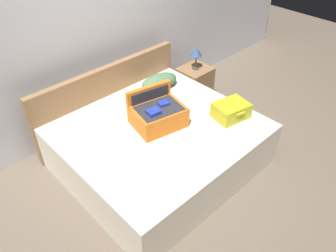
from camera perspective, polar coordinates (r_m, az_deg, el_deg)
name	(u,v)px	position (r m, az deg, el deg)	size (l,w,h in m)	color
ground_plane	(184,181)	(3.89, 2.68, -9.35)	(12.00, 12.00, 0.00)	#6B5B4C
back_wall	(88,31)	(4.25, -13.49, 15.44)	(8.00, 0.10, 2.60)	silver
bed	(160,146)	(3.90, -1.40, -3.45)	(2.07, 1.85, 0.55)	beige
headboard	(109,99)	(4.41, -9.94, 4.51)	(2.11, 0.08, 0.93)	olive
hard_case_large	(158,114)	(3.69, -1.77, 2.08)	(0.62, 0.54, 0.39)	#D16619
hard_case_medium	(231,110)	(3.89, 10.67, 2.62)	(0.43, 0.36, 0.18)	gold
pillow_near_headboard	(159,82)	(4.36, -1.46, 7.56)	(0.50, 0.25, 0.20)	#4C724C
nightstand	(194,85)	(5.05, 4.53, 7.05)	(0.44, 0.40, 0.54)	olive
table_lamp	(196,53)	(4.81, 4.84, 12.36)	(0.16, 0.16, 0.33)	#3F3833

